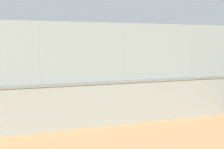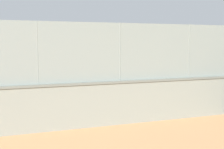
% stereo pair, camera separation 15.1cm
% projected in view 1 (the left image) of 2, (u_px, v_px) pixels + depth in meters
% --- Properties ---
extents(ground_plane, '(260.00, 260.00, 0.00)m').
position_uv_depth(ground_plane, '(96.00, 85.00, 22.39)').
color(ground_plane, tan).
extents(perimeter_wall, '(30.66, 0.50, 1.64)m').
position_uv_depth(perimeter_wall, '(188.00, 97.00, 12.77)').
color(perimeter_wall, gray).
rests_on(perimeter_wall, ground_plane).
extents(fence_panel_on_wall, '(30.12, 0.12, 2.14)m').
position_uv_depth(fence_panel_on_wall, '(189.00, 51.00, 12.58)').
color(fence_panel_on_wall, gray).
rests_on(fence_panel_on_wall, perimeter_wall).
extents(player_at_service_line, '(1.22, 0.73, 1.56)m').
position_uv_depth(player_at_service_line, '(92.00, 71.00, 23.28)').
color(player_at_service_line, navy).
rests_on(player_at_service_line, ground_plane).
extents(player_crossing_court, '(1.02, 0.76, 1.62)m').
position_uv_depth(player_crossing_court, '(69.00, 81.00, 16.90)').
color(player_crossing_court, '#B2B2B2').
rests_on(player_crossing_court, ground_plane).
extents(sports_ball, '(0.14, 0.14, 0.14)m').
position_uv_depth(sports_ball, '(98.00, 86.00, 21.63)').
color(sports_ball, yellow).
rests_on(sports_ball, ground_plane).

